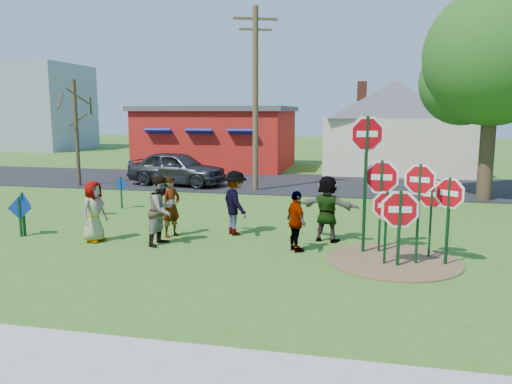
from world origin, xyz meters
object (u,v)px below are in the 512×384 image
Objects in this scene: leafy_tree at (497,64)px; utility_pole at (255,96)px; stop_sign_c at (419,191)px; stop_sign_d at (432,200)px; person_a at (94,211)px; suv at (177,168)px; person_b at (171,207)px; stop_sign_b at (366,149)px; stop_sign_a at (386,211)px.

utility_pole is at bearing 176.78° from leafy_tree.
stop_sign_c is 10.84m from leafy_tree.
leafy_tree is (3.29, 8.89, 3.94)m from stop_sign_d.
suv is at bearing 21.18° from person_a.
person_b is 13.92m from leafy_tree.
stop_sign_b reaches higher than suv.
stop_sign_d is 0.24× the size of leafy_tree.
person_a is 0.35× the size of suv.
person_a is (-8.85, -0.35, -0.60)m from stop_sign_d.
person_a is at bearing 143.33° from person_b.
stop_sign_c is at bearing -49.08° from stop_sign_b.
stop_sign_c is 14.82m from suv.
stop_sign_b is 2.13× the size of person_a.
person_a is (-7.26, -0.44, -1.80)m from stop_sign_b.
stop_sign_b is at bearing -70.87° from person_b.
stop_sign_c is 0.30× the size of leafy_tree.
leafy_tree is at bearing 51.29° from stop_sign_a.
person_a is at bearing -165.60° from stop_sign_c.
utility_pole is (2.41, 9.78, 3.40)m from person_a.
person_a reaches higher than suv.
person_b is at bearing -49.40° from person_a.
leafy_tree is at bearing -3.22° from utility_pole.
stop_sign_c reaches higher than suv.
leafy_tree is (12.13, 9.24, 4.54)m from person_a.
suv is at bearing 116.14° from stop_sign_a.
suv is 5.33m from utility_pole.
stop_sign_c is (0.73, 0.17, 0.48)m from stop_sign_a.
leafy_tree reaches higher than suv.
person_b is at bearing -150.90° from suv.
stop_sign_c reaches higher than stop_sign_d.
stop_sign_a is at bearing -79.42° from stop_sign_b.
stop_sign_d is (1.10, 0.83, 0.17)m from stop_sign_a.
leafy_tree is at bearing -26.28° from person_b.
person_a is at bearing -142.72° from leafy_tree.
person_a is (-8.48, 0.31, -0.91)m from stop_sign_c.
suv is (-8.90, 10.04, -1.79)m from stop_sign_b.
stop_sign_a is at bearing -114.27° from leafy_tree.
utility_pole is 0.97× the size of leafy_tree.
utility_pole is 9.80m from leafy_tree.
utility_pole is at bearing 137.49° from stop_sign_c.
stop_sign_d is 10.26m from leafy_tree.
person_a is 15.91m from leafy_tree.
leafy_tree is at bearing 85.53° from stop_sign_c.
leafy_tree is (3.65, 9.54, 3.63)m from stop_sign_c.
stop_sign_a is 11.42m from leafy_tree.
stop_sign_b is 10.42m from leafy_tree.
stop_sign_d reaches higher than suv.
stop_sign_a reaches higher than person_a.
stop_sign_b reaches higher than person_a.
stop_sign_c reaches higher than stop_sign_a.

